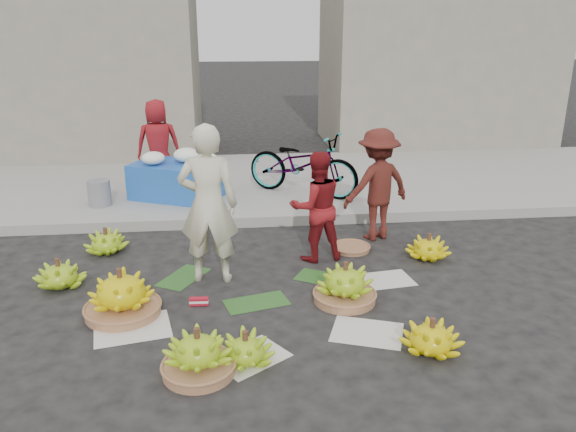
{
  "coord_description": "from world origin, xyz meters",
  "views": [
    {
      "loc": [
        -0.32,
        -5.41,
        2.74
      ],
      "look_at": [
        0.3,
        0.5,
        0.7
      ],
      "focal_mm": 35.0,
      "sensor_mm": 36.0,
      "label": 1
    }
  ],
  "objects": [
    {
      "name": "flower_table",
      "position": [
        -1.17,
        3.28,
        0.44
      ],
      "size": [
        1.55,
        1.31,
        0.77
      ],
      "rotation": [
        0.0,
        0.0,
        -0.43
      ],
      "color": "#1A4FAC",
      "rests_on": "sidewalk"
    },
    {
      "name": "incense_stack",
      "position": [
        -0.69,
        -0.2,
        0.04
      ],
      "size": [
        0.19,
        0.07,
        0.08
      ],
      "primitive_type": "cube",
      "rotation": [
        0.0,
        0.0,
        -0.04
      ],
      "color": "#AF1224",
      "rests_on": "ground"
    },
    {
      "name": "banana_bunch_6",
      "position": [
        -2.23,
        0.4,
        0.15
      ],
      "size": [
        0.53,
        0.53,
        0.34
      ],
      "rotation": [
        0.0,
        0.0,
        -0.01
      ],
      "color": "#77AC18",
      "rests_on": "ground"
    },
    {
      "name": "banana_bunch_4",
      "position": [
        0.81,
        -0.26,
        0.19
      ],
      "size": [
        0.64,
        0.64,
        0.44
      ],
      "rotation": [
        0.0,
        0.0,
        -0.03
      ],
      "color": "brown",
      "rests_on": "ground"
    },
    {
      "name": "building_left",
      "position": [
        -4.0,
        7.2,
        2.0
      ],
      "size": [
        6.0,
        3.0,
        4.0
      ],
      "primitive_type": "cube",
      "color": "gray",
      "rests_on": "sidewalk"
    },
    {
      "name": "vendor_cream",
      "position": [
        -0.58,
        0.43,
        0.89
      ],
      "size": [
        0.69,
        0.49,
        1.77
      ],
      "primitive_type": "imported",
      "rotation": [
        0.0,
        0.0,
        3.03
      ],
      "color": "beige",
      "rests_on": "ground"
    },
    {
      "name": "banana_bunch_3",
      "position": [
        1.38,
        -1.27,
        0.14
      ],
      "size": [
        0.65,
        0.65,
        0.33
      ],
      "rotation": [
        0.0,
        0.0,
        -0.31
      ],
      "color": "yellow",
      "rests_on": "ground"
    },
    {
      "name": "banana_leaves",
      "position": [
        -0.1,
        0.2,
        0.0
      ],
      "size": [
        2.0,
        1.0,
        0.0
      ],
      "primitive_type": null,
      "color": "#204F1A",
      "rests_on": "ground"
    },
    {
      "name": "banana_bunch_1",
      "position": [
        -0.25,
        -1.27,
        0.13
      ],
      "size": [
        0.51,
        0.51,
        0.3
      ],
      "rotation": [
        0.0,
        0.0,
        -0.14
      ],
      "color": "#77AC18",
      "rests_on": "ground"
    },
    {
      "name": "ground",
      "position": [
        0.0,
        0.0,
        0.0
      ],
      "size": [
        80.0,
        80.0,
        0.0
      ],
      "primitive_type": "plane",
      "color": "black",
      "rests_on": "ground"
    },
    {
      "name": "vendor_red",
      "position": [
        0.68,
        0.89,
        0.67
      ],
      "size": [
        0.73,
        0.62,
        1.34
      ],
      "primitive_type": "imported",
      "rotation": [
        0.0,
        0.0,
        3.32
      ],
      "color": "maroon",
      "rests_on": "ground"
    },
    {
      "name": "banana_bunch_0",
      "position": [
        -1.43,
        -0.3,
        0.22
      ],
      "size": [
        0.86,
        0.86,
        0.49
      ],
      "rotation": [
        0.0,
        0.0,
        -0.41
      ],
      "color": "brown",
      "rests_on": "ground"
    },
    {
      "name": "man_striped",
      "position": [
        1.58,
        1.51,
        0.74
      ],
      "size": [
        1.09,
        0.85,
        1.48
      ],
      "primitive_type": "imported",
      "rotation": [
        0.0,
        0.0,
        3.49
      ],
      "color": "maroon",
      "rests_on": "ground"
    },
    {
      "name": "curb",
      "position": [
        0.0,
        2.2,
        0.07
      ],
      "size": [
        40.0,
        0.25,
        0.15
      ],
      "primitive_type": "cube",
      "color": "gray",
      "rests_on": "ground"
    },
    {
      "name": "flower_vendor",
      "position": [
        -1.51,
        3.95,
        0.86
      ],
      "size": [
        0.76,
        0.54,
        1.47
      ],
      "primitive_type": "imported",
      "rotation": [
        0.0,
        0.0,
        3.24
      ],
      "color": "maroon",
      "rests_on": "sidewalk"
    },
    {
      "name": "bicycle",
      "position": [
        0.83,
        3.27,
        0.62
      ],
      "size": [
        1.59,
        1.96,
        1.0
      ],
      "primitive_type": "imported",
      "rotation": [
        0.0,
        0.0,
        1.0
      ],
      "color": "gray",
      "rests_on": "sidewalk"
    },
    {
      "name": "banana_bunch_5",
      "position": [
        2.06,
        0.75,
        0.14
      ],
      "size": [
        0.58,
        0.58,
        0.33
      ],
      "rotation": [
        0.0,
        0.0,
        0.15
      ],
      "color": "yellow",
      "rests_on": "ground"
    },
    {
      "name": "banana_bunch_7",
      "position": [
        -1.91,
        1.36,
        0.14
      ],
      "size": [
        0.62,
        0.62,
        0.33
      ],
      "rotation": [
        0.0,
        0.0,
        -0.26
      ],
      "color": "#77AC18",
      "rests_on": "ground"
    },
    {
      "name": "basket_spare",
      "position": [
        1.17,
        1.11,
        0.03
      ],
      "size": [
        0.56,
        0.56,
        0.05
      ],
      "primitive_type": "cylinder",
      "rotation": [
        0.0,
        0.0,
        -0.24
      ],
      "color": "brown",
      "rests_on": "ground"
    },
    {
      "name": "sidewalk",
      "position": [
        0.0,
        4.3,
        0.06
      ],
      "size": [
        40.0,
        4.0,
        0.12
      ],
      "primitive_type": "cube",
      "color": "gray",
      "rests_on": "ground"
    },
    {
      "name": "building_right",
      "position": [
        4.5,
        7.7,
        2.5
      ],
      "size": [
        5.0,
        3.0,
        5.0
      ],
      "primitive_type": "cube",
      "color": "gray",
      "rests_on": "sidewalk"
    },
    {
      "name": "grey_bucket",
      "position": [
        -2.32,
        2.99,
        0.31
      ],
      "size": [
        0.34,
        0.34,
        0.39
      ],
      "primitive_type": "cylinder",
      "color": "slate",
      "rests_on": "sidewalk"
    },
    {
      "name": "banana_bunch_2",
      "position": [
        -0.64,
        -1.39,
        0.18
      ],
      "size": [
        0.67,
        0.67,
        0.42
      ],
      "rotation": [
        0.0,
        0.0,
        -0.36
      ],
      "color": "brown",
      "rests_on": "ground"
    },
    {
      "name": "newspaper_scatter",
      "position": [
        0.0,
        -0.8,
        0.0
      ],
      "size": [
        3.2,
        1.8,
        0.0
      ],
      "primitive_type": null,
      "color": "silver",
      "rests_on": "ground"
    }
  ]
}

